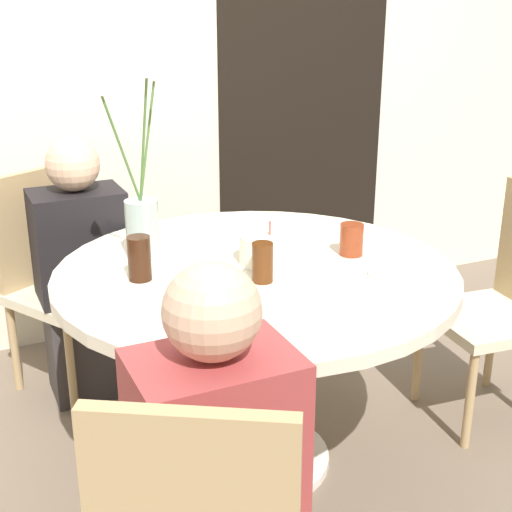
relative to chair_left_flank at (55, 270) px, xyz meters
The scene contains 14 objects.
ground_plane 1.10m from the chair_left_flank, 60.00° to the right, with size 16.00×16.00×0.00m, color #6B5B4C.
wall_back 1.03m from the chair_left_flank, 39.44° to the left, with size 8.00×0.05×2.60m.
doorway_panel 1.47m from the chair_left_flank, 15.89° to the left, with size 0.90×0.01×2.05m.
dining_table 0.99m from the chair_left_flank, 60.00° to the right, with size 1.27×1.27×0.72m.
chair_left_flank is the anchor object (origin of this frame).
chair_far_back 1.75m from the chair_left_flank, 32.74° to the right, with size 0.44×0.44×0.88m.
birthday_cake 1.03m from the chair_left_flank, 56.21° to the right, with size 0.19×0.19×0.14m.
flower_vase 0.76m from the chair_left_flank, 71.76° to the right, with size 0.23×0.19×0.65m.
side_plate 1.40m from the chair_left_flank, 52.02° to the right, with size 0.16×0.16×0.01m.
drink_glass_0 1.24m from the chair_left_flank, 46.48° to the right, with size 0.08×0.08×0.11m.
drink_glass_1 0.86m from the chair_left_flank, 80.31° to the right, with size 0.07×0.07×0.14m.
drink_glass_2 1.11m from the chair_left_flank, 64.27° to the right, with size 0.06×0.06×0.12m.
person_boy 0.16m from the chair_left_flank, 60.00° to the right, with size 0.34×0.24×1.04m.
person_woman 1.57m from the chair_left_flank, 87.37° to the right, with size 0.34×0.24×1.04m.
Camera 1 is at (-0.87, -1.90, 1.52)m, focal length 50.00 mm.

